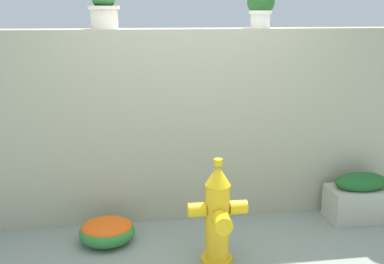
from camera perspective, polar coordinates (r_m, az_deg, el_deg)
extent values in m
cube|color=#A3A186|center=(4.44, -0.91, 0.84)|extent=(4.86, 0.31, 1.85)
cylinder|color=silver|center=(4.28, -10.94, 13.93)|extent=(0.24, 0.24, 0.20)
cylinder|color=silver|center=(4.28, -11.00, 15.07)|extent=(0.28, 0.28, 0.03)
cylinder|color=silver|center=(4.48, 8.56, 13.82)|extent=(0.18, 0.18, 0.16)
cylinder|color=silver|center=(4.48, 8.60, 14.65)|extent=(0.21, 0.21, 0.03)
sphere|color=#245622|center=(4.48, 8.65, 15.86)|extent=(0.26, 0.26, 0.26)
cylinder|color=yellow|center=(3.93, 3.12, -15.56)|extent=(0.27, 0.27, 0.03)
cylinder|color=yellow|center=(3.78, 3.19, -11.38)|extent=(0.20, 0.20, 0.67)
cone|color=yellow|center=(3.61, 3.28, -5.41)|extent=(0.21, 0.21, 0.17)
cylinder|color=yellow|center=(3.58, 3.31, -3.78)|extent=(0.07, 0.07, 0.05)
cylinder|color=yellow|center=(3.70, 0.59, -9.73)|extent=(0.14, 0.11, 0.11)
cylinder|color=yellow|center=(3.76, 5.79, -9.36)|extent=(0.14, 0.11, 0.11)
cylinder|color=yellow|center=(3.58, 3.78, -11.26)|extent=(0.14, 0.16, 0.14)
ellipsoid|color=#2F7B34|center=(4.21, -10.60, -12.24)|extent=(0.50, 0.45, 0.23)
ellipsoid|color=#ED5714|center=(4.19, -10.64, -11.61)|extent=(0.45, 0.40, 0.13)
cube|color=#AAA997|center=(4.84, 20.24, -8.40)|extent=(0.63, 0.35, 0.33)
ellipsoid|color=#1D5824|center=(4.76, 20.48, -5.90)|extent=(0.53, 0.30, 0.18)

